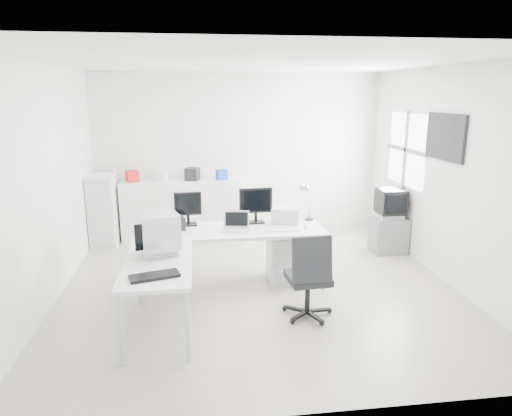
{
  "coord_description": "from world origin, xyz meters",
  "views": [
    {
      "loc": [
        -0.75,
        -5.5,
        2.45
      ],
      "look_at": [
        0.0,
        0.2,
        1.0
      ],
      "focal_mm": 32.0,
      "sensor_mm": 36.0,
      "label": 1
    }
  ],
  "objects": [
    {
      "name": "floor",
      "position": [
        0.0,
        0.0,
        0.0
      ],
      "size": [
        5.0,
        5.0,
        0.01
      ],
      "primitive_type": "cube",
      "color": "beige",
      "rests_on": "ground"
    },
    {
      "name": "ceiling",
      "position": [
        0.0,
        0.0,
        2.8
      ],
      "size": [
        5.0,
        5.0,
        0.01
      ],
      "primitive_type": "cube",
      "color": "white",
      "rests_on": "back_wall"
    },
    {
      "name": "back_wall",
      "position": [
        0.0,
        2.5,
        1.4
      ],
      "size": [
        5.0,
        0.02,
        2.8
      ],
      "primitive_type": "cube",
      "color": "silver",
      "rests_on": "floor"
    },
    {
      "name": "left_wall",
      "position": [
        -2.5,
        0.0,
        1.4
      ],
      "size": [
        0.02,
        5.0,
        2.8
      ],
      "primitive_type": "cube",
      "color": "silver",
      "rests_on": "floor"
    },
    {
      "name": "right_wall",
      "position": [
        2.5,
        0.0,
        1.4
      ],
      "size": [
        0.02,
        5.0,
        2.8
      ],
      "primitive_type": "cube",
      "color": "silver",
      "rests_on": "floor"
    },
    {
      "name": "window",
      "position": [
        2.48,
        1.2,
        1.6
      ],
      "size": [
        0.02,
        1.2,
        1.1
      ],
      "primitive_type": null,
      "color": "white",
      "rests_on": "right_wall"
    },
    {
      "name": "wall_picture",
      "position": [
        2.47,
        0.1,
        1.9
      ],
      "size": [
        0.04,
        0.9,
        0.6
      ],
      "primitive_type": null,
      "color": "black",
      "rests_on": "right_wall"
    },
    {
      "name": "main_desk",
      "position": [
        -0.33,
        0.13,
        0.38
      ],
      "size": [
        2.4,
        0.8,
        0.75
      ],
      "primitive_type": null,
      "color": "silver",
      "rests_on": "floor"
    },
    {
      "name": "side_desk",
      "position": [
        -1.18,
        -0.97,
        0.38
      ],
      "size": [
        0.7,
        1.4,
        0.75
      ],
      "primitive_type": null,
      "color": "silver",
      "rests_on": "floor"
    },
    {
      "name": "drawer_pedestal",
      "position": [
        0.37,
        0.18,
        0.3
      ],
      "size": [
        0.4,
        0.5,
        0.6
      ],
      "primitive_type": "cube",
      "color": "silver",
      "rests_on": "floor"
    },
    {
      "name": "inkjet_printer",
      "position": [
        -1.18,
        0.23,
        0.83
      ],
      "size": [
        0.54,
        0.47,
        0.16
      ],
      "primitive_type": "cube",
      "rotation": [
        0.0,
        0.0,
        0.26
      ],
      "color": "black",
      "rests_on": "main_desk"
    },
    {
      "name": "lcd_monitor_small",
      "position": [
        -0.88,
        0.38,
        0.97
      ],
      "size": [
        0.37,
        0.22,
        0.45
      ],
      "primitive_type": null,
      "rotation": [
        0.0,
        0.0,
        0.04
      ],
      "color": "black",
      "rests_on": "main_desk"
    },
    {
      "name": "lcd_monitor_large",
      "position": [
        0.02,
        0.38,
        0.98
      ],
      "size": [
        0.46,
        0.21,
        0.46
      ],
      "primitive_type": null,
      "rotation": [
        0.0,
        0.0,
        0.07
      ],
      "color": "black",
      "rests_on": "main_desk"
    },
    {
      "name": "laptop",
      "position": [
        -0.28,
        0.03,
        0.86
      ],
      "size": [
        0.38,
        0.38,
        0.22
      ],
      "primitive_type": null,
      "rotation": [
        0.0,
        0.0,
        -0.16
      ],
      "color": "#B7B7BA",
      "rests_on": "main_desk"
    },
    {
      "name": "white_keyboard",
      "position": [
        0.32,
        -0.02,
        0.76
      ],
      "size": [
        0.45,
        0.15,
        0.02
      ],
      "primitive_type": "cube",
      "rotation": [
        0.0,
        0.0,
        0.04
      ],
      "color": "silver",
      "rests_on": "main_desk"
    },
    {
      "name": "white_mouse",
      "position": [
        0.62,
        0.03,
        0.78
      ],
      "size": [
        0.06,
        0.06,
        0.06
      ],
      "primitive_type": "sphere",
      "color": "silver",
      "rests_on": "main_desk"
    },
    {
      "name": "laser_printer",
      "position": [
        0.42,
        0.35,
        0.85
      ],
      "size": [
        0.43,
        0.39,
        0.21
      ],
      "primitive_type": "cube",
      "rotation": [
        0.0,
        0.0,
        -0.25
      ],
      "color": "#ACACAC",
      "rests_on": "main_desk"
    },
    {
      "name": "desk_lamp",
      "position": [
        0.77,
        0.43,
        1.02
      ],
      "size": [
        0.21,
        0.21,
        0.53
      ],
      "primitive_type": null,
      "rotation": [
        0.0,
        0.0,
        -0.22
      ],
      "color": "silver",
      "rests_on": "main_desk"
    },
    {
      "name": "crt_monitor",
      "position": [
        -1.18,
        -0.72,
        1.0
      ],
      "size": [
        0.55,
        0.55,
        0.51
      ],
      "primitive_type": null,
      "rotation": [
        0.0,
        0.0,
        0.3
      ],
      "color": "#B7B7BA",
      "rests_on": "side_desk"
    },
    {
      "name": "black_keyboard",
      "position": [
        -1.18,
        -1.37,
        0.77
      ],
      "size": [
        0.5,
        0.31,
        0.03
      ],
      "primitive_type": "cube",
      "rotation": [
        0.0,
        0.0,
        0.28
      ],
      "color": "black",
      "rests_on": "side_desk"
    },
    {
      "name": "office_chair",
      "position": [
        0.44,
        -0.89,
        0.5
      ],
      "size": [
        0.62,
        0.62,
        1.01
      ],
      "primitive_type": null,
      "rotation": [
        0.0,
        0.0,
        0.08
      ],
      "color": "#222427",
      "rests_on": "floor"
    },
    {
      "name": "tv_cabinet",
      "position": [
        2.22,
        1.04,
        0.28
      ],
      "size": [
        0.51,
        0.42,
        0.56
      ],
      "primitive_type": "cube",
      "color": "slate",
      "rests_on": "floor"
    },
    {
      "name": "crt_tv",
      "position": [
        2.22,
        1.04,
        0.78
      ],
      "size": [
        0.5,
        0.48,
        0.45
      ],
      "primitive_type": null,
      "color": "black",
      "rests_on": "tv_cabinet"
    },
    {
      "name": "sideboard",
      "position": [
        -1.03,
        2.24,
        0.5
      ],
      "size": [
        2.01,
        0.5,
        1.01
      ],
      "primitive_type": "cube",
      "color": "silver",
      "rests_on": "floor"
    },
    {
      "name": "clutter_box_a",
      "position": [
        -1.83,
        2.24,
        1.1
      ],
      "size": [
        0.24,
        0.23,
        0.19
      ],
      "primitive_type": "cube",
      "rotation": [
        0.0,
        0.0,
        0.43
      ],
      "color": "red",
      "rests_on": "sideboard"
    },
    {
      "name": "clutter_box_b",
      "position": [
        -1.33,
        2.24,
        1.09
      ],
      "size": [
        0.2,
        0.18,
        0.16
      ],
      "primitive_type": "cube",
      "rotation": [
        0.0,
        0.0,
        -0.38
      ],
      "color": "silver",
      "rests_on": "sideboard"
    },
    {
      "name": "clutter_box_c",
      "position": [
        -0.83,
        2.24,
        1.11
      ],
      "size": [
        0.27,
        0.26,
        0.22
      ],
      "primitive_type": "cube",
      "rotation": [
        0.0,
        0.0,
        -0.36
      ],
      "color": "black",
      "rests_on": "sideboard"
    },
    {
      "name": "clutter_box_d",
      "position": [
        -0.33,
        2.24,
        1.09
      ],
      "size": [
        0.21,
        0.2,
        0.17
      ],
      "primitive_type": "cube",
      "rotation": [
        0.0,
        0.0,
        0.33
      ],
      "color": "#1839AC",
      "rests_on": "sideboard"
    },
    {
      "name": "clutter_bottle",
      "position": [
        -2.13,
        2.28,
        1.12
      ],
      "size": [
        0.07,
        0.07,
        0.22
      ],
      "primitive_type": "cylinder",
      "color": "silver",
      "rests_on": "sideboard"
    },
    {
      "name": "filing_cabinet",
      "position": [
        -2.28,
        1.94,
        0.59
      ],
      "size": [
        0.41,
        0.49,
        1.18
      ],
      "primitive_type": "cube",
      "color": "silver",
      "rests_on": "floor"
    }
  ]
}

